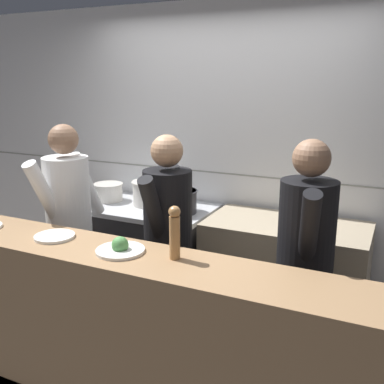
% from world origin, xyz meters
% --- Properties ---
extents(ground_plane, '(14.00, 14.00, 0.00)m').
position_xyz_m(ground_plane, '(0.00, 0.00, 0.00)').
color(ground_plane, '#4C4742').
extents(wall_back_tiled, '(8.00, 0.06, 2.60)m').
position_xyz_m(wall_back_tiled, '(0.00, 1.43, 1.30)').
color(wall_back_tiled, white).
rests_on(wall_back_tiled, ground_plane).
extents(oven_range, '(1.20, 0.71, 0.87)m').
position_xyz_m(oven_range, '(-0.62, 1.03, 0.44)').
color(oven_range, '#232326').
rests_on(oven_range, ground_plane).
extents(prep_counter, '(1.22, 0.65, 0.89)m').
position_xyz_m(prep_counter, '(0.64, 1.03, 0.44)').
color(prep_counter, gray).
rests_on(prep_counter, ground_plane).
extents(pass_counter, '(3.04, 0.45, 1.01)m').
position_xyz_m(pass_counter, '(0.03, -0.26, 0.50)').
color(pass_counter, '#93704C').
rests_on(pass_counter, ground_plane).
extents(stock_pot, '(0.27, 0.27, 0.16)m').
position_xyz_m(stock_pot, '(-1.01, 1.05, 0.96)').
color(stock_pot, beige).
rests_on(stock_pot, oven_range).
extents(sauce_pot, '(0.33, 0.33, 0.21)m').
position_xyz_m(sauce_pot, '(-0.59, 1.09, 0.99)').
color(sauce_pot, beige).
rests_on(sauce_pot, oven_range).
extents(braising_pot, '(0.32, 0.32, 0.19)m').
position_xyz_m(braising_pot, '(-0.26, 0.99, 0.97)').
color(braising_pot, '#2D2D33').
rests_on(braising_pot, oven_range).
extents(mixing_bowl_steel, '(0.21, 0.21, 0.09)m').
position_xyz_m(mixing_bowl_steel, '(0.79, 1.03, 0.94)').
color(mixing_bowl_steel, '#B7BABF').
rests_on(mixing_bowl_steel, prep_counter).
extents(plated_dish_appetiser, '(0.25, 0.25, 0.02)m').
position_xyz_m(plated_dish_appetiser, '(-0.50, -0.23, 1.02)').
color(plated_dish_appetiser, white).
rests_on(plated_dish_appetiser, pass_counter).
extents(plated_dish_dessert, '(0.28, 0.28, 0.10)m').
position_xyz_m(plated_dish_dessert, '(0.00, -0.25, 1.04)').
color(plated_dish_dessert, white).
rests_on(plated_dish_dessert, pass_counter).
extents(pepper_mill, '(0.06, 0.06, 0.30)m').
position_xyz_m(pepper_mill, '(0.32, -0.20, 1.17)').
color(pepper_mill, '#AD7A47').
rests_on(pepper_mill, pass_counter).
extents(chef_head_cook, '(0.38, 0.72, 1.65)m').
position_xyz_m(chef_head_cook, '(-0.84, 0.29, 0.92)').
color(chef_head_cook, black).
rests_on(chef_head_cook, ground_plane).
extents(chef_sous, '(0.35, 0.71, 1.62)m').
position_xyz_m(chef_sous, '(-0.00, 0.32, 0.90)').
color(chef_sous, black).
rests_on(chef_sous, ground_plane).
extents(chef_line, '(0.40, 0.72, 1.64)m').
position_xyz_m(chef_line, '(0.93, 0.32, 0.91)').
color(chef_line, black).
rests_on(chef_line, ground_plane).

